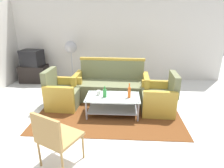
# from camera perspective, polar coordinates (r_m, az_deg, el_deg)

# --- Properties ---
(ground_plane) EXTENTS (14.00, 14.00, 0.00)m
(ground_plane) POSITION_cam_1_polar(r_m,az_deg,el_deg) (3.60, -0.19, -13.48)
(ground_plane) COLOR white
(wall_back) EXTENTS (6.52, 0.12, 2.80)m
(wall_back) POSITION_cam_1_polar(r_m,az_deg,el_deg) (6.09, 1.64, 14.44)
(wall_back) COLOR silver
(wall_back) RESTS_ON ground
(rug) EXTENTS (2.97, 2.13, 0.01)m
(rug) POSITION_cam_1_polar(r_m,az_deg,el_deg) (4.27, -0.80, -7.69)
(rug) COLOR brown
(rug) RESTS_ON ground
(couch) EXTENTS (1.82, 0.80, 0.96)m
(couch) POSITION_cam_1_polar(r_m,az_deg,el_deg) (4.75, -0.24, -0.61)
(couch) COLOR #6B704C
(couch) RESTS_ON rug
(armchair_left) EXTENTS (0.73, 0.79, 0.85)m
(armchair_left) POSITION_cam_1_polar(r_m,az_deg,el_deg) (4.48, -14.50, -2.97)
(armchair_left) COLOR #6B704C
(armchair_left) RESTS_ON rug
(armchair_right) EXTENTS (0.73, 0.79, 0.85)m
(armchair_right) POSITION_cam_1_polar(r_m,az_deg,el_deg) (4.23, 13.90, -4.35)
(armchair_right) COLOR #6B704C
(armchair_right) RESTS_ON rug
(coffee_table) EXTENTS (1.10, 0.60, 0.40)m
(coffee_table) POSITION_cam_1_polar(r_m,az_deg,el_deg) (3.98, 0.23, -5.58)
(coffee_table) COLOR silver
(coffee_table) RESTS_ON rug
(bottle_orange) EXTENTS (0.06, 0.06, 0.31)m
(bottle_orange) POSITION_cam_1_polar(r_m,az_deg,el_deg) (3.84, 5.17, -2.47)
(bottle_orange) COLOR #D85919
(bottle_orange) RESTS_ON coffee_table
(bottle_green) EXTENTS (0.07, 0.07, 0.23)m
(bottle_green) POSITION_cam_1_polar(r_m,az_deg,el_deg) (3.87, -2.18, -2.70)
(bottle_green) COLOR #2D8C38
(bottle_green) RESTS_ON coffee_table
(cup) EXTENTS (0.08, 0.08, 0.10)m
(cup) POSITION_cam_1_polar(r_m,az_deg,el_deg) (3.98, -4.05, -2.62)
(cup) COLOR silver
(cup) RESTS_ON coffee_table
(tv_stand) EXTENTS (0.80, 0.50, 0.52)m
(tv_stand) POSITION_cam_1_polar(r_m,az_deg,el_deg) (6.43, -22.19, 2.90)
(tv_stand) COLOR black
(tv_stand) RESTS_ON ground
(television) EXTENTS (0.67, 0.54, 0.48)m
(television) POSITION_cam_1_polar(r_m,az_deg,el_deg) (6.32, -22.76, 7.24)
(television) COLOR black
(television) RESTS_ON tv_stand
(pedestal_fan) EXTENTS (0.36, 0.36, 1.27)m
(pedestal_fan) POSITION_cam_1_polar(r_m,az_deg,el_deg) (5.89, -12.14, 10.03)
(pedestal_fan) COLOR #2D2D33
(pedestal_fan) RESTS_ON ground
(wicker_chair) EXTENTS (0.64, 0.64, 0.84)m
(wicker_chair) POSITION_cam_1_polar(r_m,az_deg,el_deg) (2.70, -16.68, -14.56)
(wicker_chair) COLOR #AD844C
(wicker_chair) RESTS_ON ground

